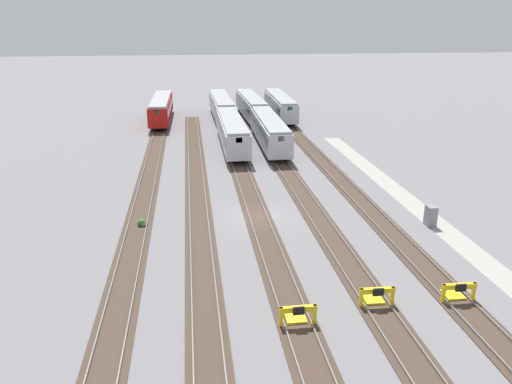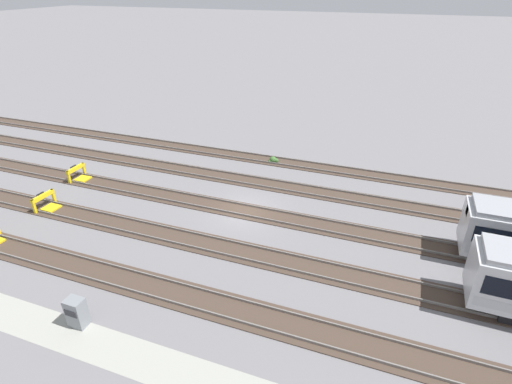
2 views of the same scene
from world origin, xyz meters
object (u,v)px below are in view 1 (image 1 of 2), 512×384
Objects in this scene: subway_car_front_row_right_inner at (232,132)px; subway_car_front_row_centre at (269,131)px; subway_car_front_row_left_inner at (222,107)px; bumper_stop_near_inner_track at (375,296)px; subway_car_front_row_leftmost at (161,108)px; subway_car_back_row_leftmost at (251,106)px; subway_car_front_row_rightmost at (280,106)px; bumper_stop_nearest_track at (456,292)px; electrical_cabinet at (431,216)px; weed_clump at (141,223)px; bumper_stop_middle_track at (297,314)px.

subway_car_front_row_centre is at bearing -90.00° from subway_car_front_row_right_inner.
subway_car_front_row_centre is (-19.04, -4.73, 0.00)m from subway_car_front_row_left_inner.
subway_car_front_row_leftmost is at bearing 14.28° from bumper_stop_near_inner_track.
subway_car_front_row_centre and subway_car_back_row_leftmost have the same top height.
subway_car_front_row_rightmost is 4.75m from subway_car_back_row_leftmost.
subway_car_front_row_leftmost is 59.48m from bumper_stop_nearest_track.
bumper_stop_nearest_track is 1.25× the size of electrical_cabinet.
subway_car_front_row_left_inner reaches higher than bumper_stop_nearest_track.
subway_car_front_row_centre and subway_car_front_row_right_inner have the same top height.
bumper_stop_near_inner_track is 2.18× the size of weed_clump.
subway_car_front_row_left_inner is 9.52m from subway_car_front_row_rightmost.
subway_car_back_row_leftmost is 46.95m from electrical_cabinet.
subway_car_front_row_left_inner is at bearing 89.69° from subway_car_front_row_rightmost.
subway_car_front_row_right_inner reaches higher than weed_clump.
subway_car_front_row_left_inner is at bearing 4.84° from bumper_stop_near_inner_track.
bumper_stop_nearest_track is at bearing -170.42° from subway_car_front_row_left_inner.
subway_car_back_row_leftmost reaches higher than bumper_stop_near_inner_track.
subway_car_front_row_leftmost is at bearing 92.10° from subway_car_front_row_left_inner.
subway_car_front_row_rightmost is (18.99, -9.52, 0.00)m from subway_car_front_row_right_inner.
subway_car_back_row_leftmost is at bearing -89.24° from subway_car_front_row_left_inner.
subway_car_front_row_left_inner is (0.35, -9.50, 0.00)m from subway_car_front_row_leftmost.
subway_car_back_row_leftmost reaches higher than electrical_cabinet.
subway_car_front_row_centre is at bearing -142.73° from subway_car_front_row_leftmost.
bumper_stop_nearest_track is 11.14m from electrical_cabinet.
subway_car_front_row_left_inner reaches higher than bumper_stop_near_inner_track.
subway_car_back_row_leftmost is at bearing 10.25° from electrical_cabinet.
subway_car_front_row_centre is at bearing 179.87° from subway_car_back_row_leftmost.
weed_clump is at bearing 162.08° from subway_car_back_row_leftmost.
electrical_cabinet is at bearing -38.73° from bumper_stop_near_inner_track.
subway_car_front_row_right_inner and subway_car_front_row_rightmost have the same top height.
subway_car_front_row_right_inner is (0.00, 4.73, 0.00)m from subway_car_front_row_centre.
subway_car_front_row_centre is at bearing 0.09° from bumper_stop_near_inner_track.
subway_car_front_row_right_inner is 38.85m from bumper_stop_nearest_track.
subway_car_front_row_left_inner is at bearing 0.01° from bumper_stop_middle_track.
subway_car_front_row_centre is at bearing 165.84° from subway_car_front_row_rightmost.
bumper_stop_near_inner_track is 1.25× the size of electrical_cabinet.
subway_car_front_row_left_inner is 44.25m from weed_clump.
bumper_stop_middle_track is (-38.71, 4.72, -1.53)m from subway_car_front_row_centre.
subway_car_front_row_right_inner is 25.95m from weed_clump.
subway_car_back_row_leftmost is 58.04m from bumper_stop_middle_track.
subway_car_front_row_rightmost is at bearing -23.47° from weed_clump.
subway_car_front_row_leftmost reaches higher than electrical_cabinet.
subway_car_front_row_rightmost is 47.11m from weed_clump.
bumper_stop_near_inner_track is (-56.57, -0.02, -1.53)m from subway_car_back_row_leftmost.
subway_car_front_row_rightmost is at bearing 4.47° from electrical_cabinet.
bumper_stop_nearest_track and bumper_stop_middle_track have the same top height.
subway_car_back_row_leftmost is (0.41, -14.27, 0.00)m from subway_car_front_row_leftmost.
subway_car_front_row_rightmost is 19.62× the size of weed_clump.
subway_car_front_row_leftmost is 1.00× the size of subway_car_back_row_leftmost.
subway_car_front_row_right_inner is 19.69m from subway_car_back_row_leftmost.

